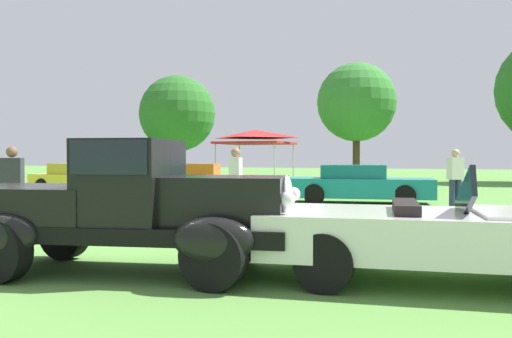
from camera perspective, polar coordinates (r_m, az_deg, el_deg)
name	(u,v)px	position (r m, az deg, el deg)	size (l,w,h in m)	color
ground_plane	(83,267)	(7.54, -18.29, -10.08)	(120.00, 120.00, 0.00)	#568C3D
feature_pickup_truck	(126,205)	(6.90, -13.95, -3.84)	(4.52, 2.50, 1.70)	black
neighbor_convertible	(452,234)	(6.57, 20.60, -6.66)	(4.50, 2.26, 1.40)	silver
show_car_yellow	(80,179)	(21.40, -18.64, -1.08)	(4.20, 2.17, 1.22)	yellow
show_car_orange	(195,181)	(19.42, -6.71, -1.25)	(4.77, 2.76, 1.22)	orange
show_car_teal	(358,184)	(16.87, 11.08, -1.67)	(4.70, 2.33, 1.22)	teal
spectator_near_truck	(12,185)	(11.53, -25.00, -1.61)	(0.46, 0.39, 1.69)	#283351
spectator_between_cars	(455,178)	(15.23, 20.88, -0.87)	(0.46, 0.44, 1.69)	#283351
spectator_by_row	(236,181)	(12.15, -2.23, -1.33)	(0.31, 0.44, 1.69)	#383838
canopy_tent_left_field	(256,136)	(24.01, -0.05, 3.61)	(3.07, 3.07, 2.71)	#B7B7BC
treeline_far_left	(177,114)	(37.09, -8.56, 5.98)	(5.29, 5.29, 7.13)	brown
treeline_mid_left	(357,102)	(32.80, 10.89, 7.12)	(4.81, 4.81, 7.21)	#47331E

